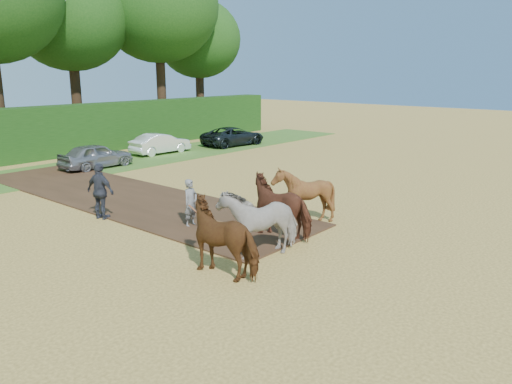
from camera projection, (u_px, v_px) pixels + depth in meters
The scene contains 6 objects.
ground at pixel (226, 245), 14.74m from camera, with size 120.00×120.00×0.00m, color gold.
earth_strip at pixel (126, 197), 20.24m from camera, with size 4.50×17.00×0.05m, color #472D1C.
grass_verge at pixel (11, 180), 23.52m from camera, with size 50.00×5.00×0.03m, color #38601E.
spectator_far at pixel (101, 191), 17.14m from camera, with size 1.15×0.48×1.96m, color #292C37.
plough_team at pixel (269, 212), 14.72m from camera, with size 6.34×4.95×1.91m.
parked_cars at pixel (38, 163), 24.21m from camera, with size 35.04×3.09×1.42m.
Camera 1 is at (-10.07, -9.68, 5.03)m, focal length 35.00 mm.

